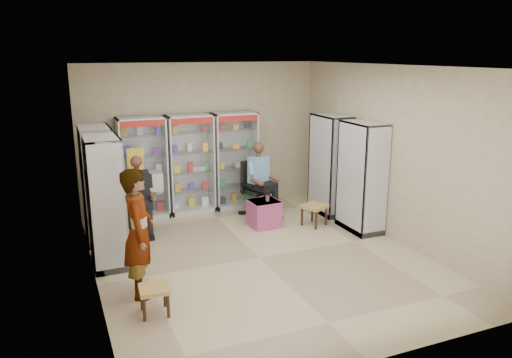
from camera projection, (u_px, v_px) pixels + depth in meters
name	position (u px, v px, depth m)	size (l,w,h in m)	color
floor	(259.00, 258.00, 8.00)	(6.00, 6.00, 0.00)	tan
room_shell	(260.00, 136.00, 7.51)	(5.02, 6.02, 3.01)	#C1B38F
cabinet_back_left	(143.00, 168.00, 9.70)	(0.90, 0.50, 2.00)	#A2A4A9
cabinet_back_mid	(190.00, 164.00, 10.05)	(0.90, 0.50, 2.00)	#A8AAB0
cabinet_back_right	(235.00, 160.00, 10.41)	(0.90, 0.50, 2.00)	#B4B7BB
cabinet_right_far	(330.00, 165.00, 10.01)	(0.50, 0.90, 2.00)	silver
cabinet_right_near	(362.00, 177.00, 9.03)	(0.50, 0.90, 2.00)	silver
cabinet_left_far	(98.00, 185.00, 8.52)	(0.50, 0.90, 2.00)	#AFB3B7
cabinet_left_near	(106.00, 202.00, 7.54)	(0.50, 0.90, 2.00)	#ADB0B4
wooden_chair	(138.00, 206.00, 9.08)	(0.42, 0.42, 0.94)	black
seated_customer	(138.00, 197.00, 8.99)	(0.44, 0.60, 1.34)	black
office_chair	(257.00, 188.00, 10.00)	(0.60, 0.60, 1.10)	black
seated_shopkeeper	(258.00, 181.00, 9.92)	(0.46, 0.64, 1.40)	#6895CD
pink_trunk	(264.00, 213.00, 9.38)	(0.52, 0.50, 0.50)	#B34797
tea_glass	(267.00, 199.00, 9.30)	(0.07, 0.07, 0.09)	#5B1607
woven_stool_a	(314.00, 215.00, 9.44)	(0.41, 0.41, 0.41)	#9A6C41
woven_stool_b	(155.00, 300.00, 6.25)	(0.36, 0.36, 0.36)	olive
standing_man	(139.00, 233.00, 6.60)	(0.64, 0.42, 1.76)	gray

